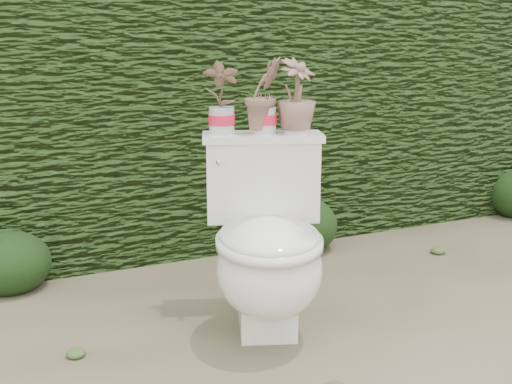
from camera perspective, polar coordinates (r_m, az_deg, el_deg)
name	(u,v)px	position (r m, az deg, el deg)	size (l,w,h in m)	color
ground	(243,355)	(2.49, -1.20, -14.30)	(60.00, 60.00, 0.00)	gray
hedge	(130,104)	(3.74, -11.12, 7.70)	(8.00, 1.00, 1.60)	#36571D
toilet	(267,247)	(2.54, 1.00, -4.95)	(0.66, 0.79, 0.78)	white
potted_plant_left	(221,99)	(2.66, -3.09, 8.24)	(0.15, 0.10, 0.28)	#3D8027
potted_plant_center	(264,97)	(2.66, 0.68, 8.42)	(0.16, 0.13, 0.30)	#3D8027
potted_plant_right	(296,98)	(2.68, 3.58, 8.37)	(0.16, 0.16, 0.29)	#3D8027
liriope_clump_1	(9,257)	(3.26, -21.09, -5.42)	(0.38, 0.38, 0.31)	#1F3A14
liriope_clump_2	(300,220)	(3.62, 3.97, -2.50)	(0.42, 0.42, 0.33)	#1F3A14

